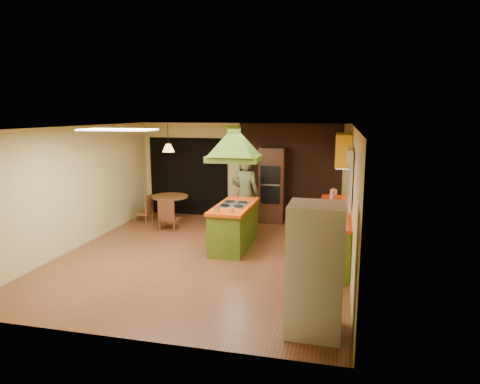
% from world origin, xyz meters
% --- Properties ---
extents(ground, '(6.50, 6.50, 0.00)m').
position_xyz_m(ground, '(0.00, 0.00, 0.00)').
color(ground, brown).
rests_on(ground, ground).
extents(room_walls, '(5.50, 6.50, 6.50)m').
position_xyz_m(room_walls, '(0.00, 0.00, 1.25)').
color(room_walls, beige).
rests_on(room_walls, ground).
extents(ceiling_plane, '(6.50, 6.50, 0.00)m').
position_xyz_m(ceiling_plane, '(0.00, 0.00, 2.50)').
color(ceiling_plane, silver).
rests_on(ceiling_plane, room_walls).
extents(brick_panel, '(2.64, 0.03, 2.50)m').
position_xyz_m(brick_panel, '(1.25, 3.23, 1.25)').
color(brick_panel, '#381E14').
rests_on(brick_panel, ground).
extents(nook_opening, '(2.20, 0.03, 2.10)m').
position_xyz_m(nook_opening, '(-1.50, 3.23, 1.05)').
color(nook_opening, black).
rests_on(nook_opening, ground).
extents(right_counter, '(0.62, 3.05, 0.92)m').
position_xyz_m(right_counter, '(2.45, 0.60, 0.46)').
color(right_counter, olive).
rests_on(right_counter, ground).
extents(upper_cabinets, '(0.34, 1.40, 0.70)m').
position_xyz_m(upper_cabinets, '(2.57, 2.20, 1.95)').
color(upper_cabinets, yellow).
rests_on(upper_cabinets, room_walls).
extents(window_right, '(0.12, 1.35, 1.06)m').
position_xyz_m(window_right, '(2.70, 0.40, 1.77)').
color(window_right, black).
rests_on(window_right, room_walls).
extents(fluor_panel, '(1.20, 0.60, 0.03)m').
position_xyz_m(fluor_panel, '(-1.10, -1.20, 2.48)').
color(fluor_panel, white).
rests_on(fluor_panel, ceiling_plane).
extents(kitchen_island, '(0.74, 1.79, 0.91)m').
position_xyz_m(kitchen_island, '(0.42, 0.67, 0.45)').
color(kitchen_island, '#516E1B').
rests_on(kitchen_island, ground).
extents(range_hood, '(1.07, 0.78, 0.80)m').
position_xyz_m(range_hood, '(0.42, 0.67, 2.25)').
color(range_hood, '#4C6C1B').
rests_on(range_hood, ceiling_plane).
extents(man, '(0.66, 0.44, 1.79)m').
position_xyz_m(man, '(0.37, 1.91, 0.90)').
color(man, '#484E29').
rests_on(man, ground).
extents(refrigerator, '(0.70, 0.66, 1.67)m').
position_xyz_m(refrigerator, '(2.26, -2.54, 0.84)').
color(refrigerator, silver).
rests_on(refrigerator, ground).
extents(wall_oven, '(0.64, 0.62, 1.90)m').
position_xyz_m(wall_oven, '(0.85, 2.95, 0.95)').
color(wall_oven, '#492717').
rests_on(wall_oven, ground).
extents(dining_table, '(0.92, 0.92, 0.70)m').
position_xyz_m(dining_table, '(-1.66, 2.26, 0.48)').
color(dining_table, brown).
rests_on(dining_table, ground).
extents(chair_left, '(0.42, 0.42, 0.71)m').
position_xyz_m(chair_left, '(-2.36, 2.16, 0.35)').
color(chair_left, brown).
rests_on(chair_left, ground).
extents(chair_near, '(0.43, 0.43, 0.78)m').
position_xyz_m(chair_near, '(-1.41, 1.61, 0.39)').
color(chair_near, brown).
rests_on(chair_near, ground).
extents(pendant_lamp, '(0.38, 0.38, 0.19)m').
position_xyz_m(pendant_lamp, '(-1.66, 2.26, 1.90)').
color(pendant_lamp, '#FF9E3F').
rests_on(pendant_lamp, ceiling_plane).
extents(canister_large, '(0.15, 0.15, 0.21)m').
position_xyz_m(canister_large, '(2.40, 1.19, 1.03)').
color(canister_large, beige).
rests_on(canister_large, right_counter).
extents(canister_medium, '(0.15, 0.15, 0.20)m').
position_xyz_m(canister_medium, '(2.40, 1.63, 1.02)').
color(canister_medium, '#FFF0CD').
rests_on(canister_medium, right_counter).
extents(canister_small, '(0.15, 0.15, 0.15)m').
position_xyz_m(canister_small, '(2.40, 0.83, 1.00)').
color(canister_small, '#F4E2C4').
rests_on(canister_small, right_counter).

